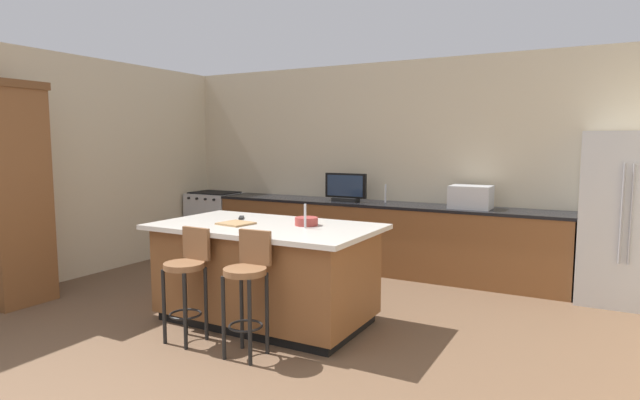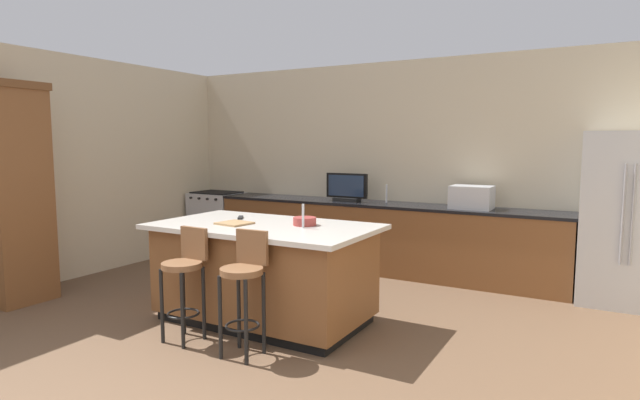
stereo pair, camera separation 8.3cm
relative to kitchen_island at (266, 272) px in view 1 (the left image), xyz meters
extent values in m
cube|color=beige|center=(0.24, 2.70, 0.91)|extent=(6.98, 0.12, 2.77)
cube|color=beige|center=(-3.05, 0.13, 0.91)|extent=(0.12, 5.53, 2.77)
cube|color=brown|center=(0.19, 2.32, -0.04)|extent=(4.70, 0.60, 0.87)
cube|color=black|center=(0.19, 2.32, 0.42)|extent=(4.73, 0.62, 0.04)
cube|color=black|center=(0.00, 0.00, -0.43)|extent=(1.85, 0.96, 0.09)
cube|color=brown|center=(0.00, 0.00, 0.01)|extent=(1.93, 1.04, 0.80)
cube|color=beige|center=(0.00, 0.00, 0.43)|extent=(2.09, 1.20, 0.04)
cube|color=#B7BABF|center=(2.99, 2.27, 0.43)|extent=(0.86, 0.69, 1.81)
cylinder|color=gray|center=(2.95, 1.90, 0.52)|extent=(0.02, 0.02, 1.00)
cylinder|color=gray|center=(3.03, 1.90, 0.52)|extent=(0.02, 0.02, 1.00)
cube|color=#B7BABF|center=(-2.56, 2.32, -0.02)|extent=(0.75, 0.60, 0.91)
cube|color=black|center=(-2.56, 2.01, -0.07)|extent=(0.53, 0.01, 0.33)
cube|color=black|center=(-2.56, 2.32, 0.44)|extent=(0.68, 0.50, 0.02)
cylinder|color=black|center=(-2.81, 2.00, 0.37)|extent=(0.04, 0.03, 0.04)
cylinder|color=black|center=(-2.65, 2.00, 0.37)|extent=(0.04, 0.03, 0.04)
cylinder|color=black|center=(-2.48, 2.00, 0.37)|extent=(0.04, 0.03, 0.04)
cylinder|color=black|center=(-2.31, 2.00, 0.37)|extent=(0.04, 0.03, 0.04)
cube|color=brown|center=(-2.68, -0.79, 0.68)|extent=(0.57, 0.59, 2.32)
cube|color=brown|center=(-2.68, -0.79, 1.81)|extent=(0.61, 0.63, 0.08)
cube|color=#B7BABF|center=(1.39, 2.32, 0.57)|extent=(0.48, 0.36, 0.27)
cube|color=black|center=(-0.26, 2.27, 0.46)|extent=(0.36, 0.16, 0.05)
cube|color=black|center=(-0.26, 2.27, 0.65)|extent=(0.59, 0.05, 0.33)
cube|color=#1E2D47|center=(-0.26, 2.24, 0.65)|extent=(0.52, 0.01, 0.28)
cylinder|color=#B2B2B7|center=(0.26, 2.42, 0.55)|extent=(0.02, 0.02, 0.24)
cylinder|color=#B2B2B7|center=(0.43, 0.00, 0.57)|extent=(0.02, 0.02, 0.22)
cylinder|color=brown|center=(-0.31, -0.76, 0.19)|extent=(0.34, 0.34, 0.05)
cube|color=brown|center=(-0.30, -0.61, 0.35)|extent=(0.29, 0.05, 0.28)
cylinder|color=black|center=(-0.43, -0.88, -0.16)|extent=(0.03, 0.03, 0.64)
cylinder|color=black|center=(-0.19, -0.89, -0.16)|extent=(0.03, 0.03, 0.64)
cylinder|color=black|center=(-0.42, -0.64, -0.16)|extent=(0.03, 0.03, 0.64)
cylinder|color=black|center=(-0.18, -0.65, -0.16)|extent=(0.03, 0.03, 0.64)
torus|color=black|center=(-0.31, -0.76, -0.23)|extent=(0.28, 0.28, 0.02)
cylinder|color=brown|center=(0.33, -0.77, 0.22)|extent=(0.34, 0.34, 0.05)
cube|color=brown|center=(0.33, -0.62, 0.38)|extent=(0.29, 0.05, 0.28)
cylinder|color=black|center=(0.22, -0.90, -0.14)|extent=(0.03, 0.03, 0.67)
cylinder|color=black|center=(0.46, -0.89, -0.14)|extent=(0.03, 0.03, 0.67)
cylinder|color=black|center=(0.21, -0.65, -0.14)|extent=(0.03, 0.03, 0.67)
cylinder|color=black|center=(0.45, -0.64, -0.14)|extent=(0.03, 0.03, 0.67)
torus|color=black|center=(0.33, -0.77, -0.22)|extent=(0.28, 0.28, 0.02)
cylinder|color=#993833|center=(0.36, 0.14, 0.49)|extent=(0.22, 0.22, 0.08)
cube|color=black|center=(-0.43, 0.19, 0.47)|extent=(0.13, 0.17, 0.02)
cube|color=#A87F51|center=(-0.25, -0.13, 0.47)|extent=(0.32, 0.31, 0.02)
camera|label=1|loc=(2.75, -3.97, 1.22)|focal=29.04mm
camera|label=2|loc=(2.82, -3.93, 1.22)|focal=29.04mm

